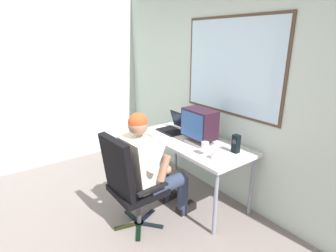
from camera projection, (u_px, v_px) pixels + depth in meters
name	position (u px, v px, depth m)	size (l,w,h in m)	color
wall_rear	(232.00, 86.00, 3.04)	(4.51, 0.08, 2.74)	#B6C7BE
desk	(192.00, 145.00, 3.18)	(1.46, 0.69, 0.75)	gray
office_chair	(128.00, 180.00, 2.62)	(0.60, 0.55, 1.04)	black
person_seated	(150.00, 166.00, 2.77)	(0.55, 0.79, 1.23)	#2B354C
crt_monitor	(199.00, 124.00, 3.03)	(0.39, 0.24, 0.39)	beige
laptop	(175.00, 126.00, 3.47)	(0.35, 0.32, 0.24)	black
wine_glass	(205.00, 146.00, 2.74)	(0.08, 0.08, 0.14)	silver
desk_speaker	(236.00, 144.00, 2.80)	(0.07, 0.07, 0.20)	black
coffee_mug	(215.00, 155.00, 2.66)	(0.08, 0.08, 0.08)	beige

